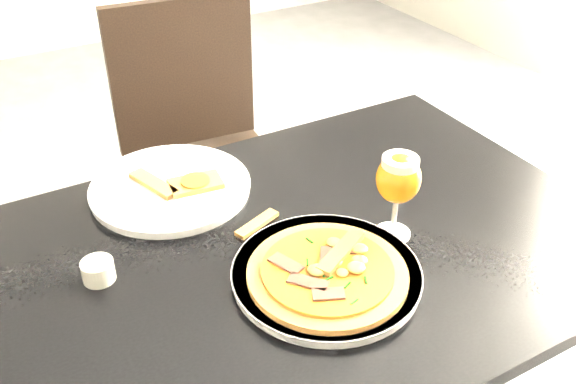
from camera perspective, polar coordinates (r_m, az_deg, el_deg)
dining_table at (r=1.23m, az=0.38°, el=-8.18°), size 1.21×0.81×0.75m
chair_far at (r=1.89m, az=-7.66°, el=3.14°), size 0.48×0.48×0.95m
plate_main at (r=1.10m, az=3.42°, el=-7.31°), size 0.34×0.34×0.02m
pizza at (r=1.08m, az=3.53°, el=-7.09°), size 0.27×0.27×0.03m
plate_second at (r=1.33m, az=-10.40°, el=0.38°), size 0.43×0.43×0.02m
crust_scraps at (r=1.31m, az=-9.44°, el=0.77°), size 0.16×0.14×0.01m
loose_crust at (r=1.22m, az=-2.76°, el=-2.82°), size 0.10×0.06×0.01m
sauce_cup at (r=1.13m, az=-16.54°, el=-6.65°), size 0.06×0.06×0.04m
beer_glass at (r=1.14m, az=9.80°, el=1.12°), size 0.08×0.08×0.17m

